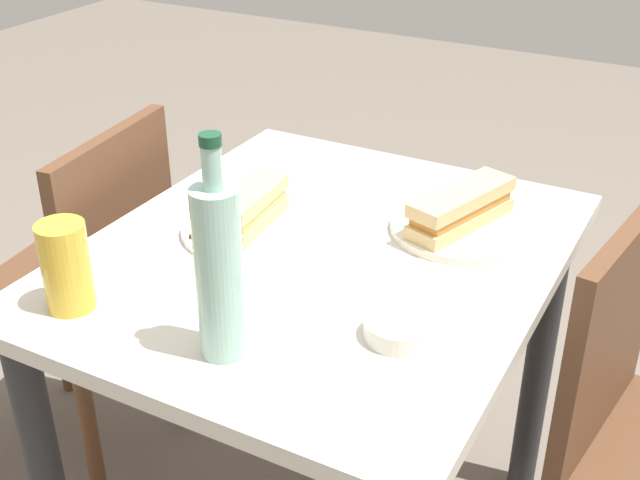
{
  "coord_description": "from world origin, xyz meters",
  "views": [
    {
      "loc": [
        -1.1,
        -0.59,
        1.45
      ],
      "look_at": [
        0.0,
        0.0,
        0.76
      ],
      "focal_mm": 46.41,
      "sensor_mm": 36.0,
      "label": 1
    }
  ],
  "objects_px": {
    "chair_far": "(88,286)",
    "knife_near": "(218,220)",
    "plate_near": "(250,229)",
    "olive_bowl": "(400,328)",
    "dining_table": "(320,316)",
    "beer_glass": "(66,267)",
    "water_bottle": "(219,270)",
    "knife_far": "(432,215)",
    "plate_far": "(459,228)",
    "baguette_sandwich_far": "(461,208)",
    "baguette_sandwich_near": "(249,208)"
  },
  "relations": [
    {
      "from": "water_bottle",
      "to": "dining_table",
      "type": "bearing_deg",
      "value": 3.55
    },
    {
      "from": "beer_glass",
      "to": "olive_bowl",
      "type": "relative_size",
      "value": 1.35
    },
    {
      "from": "knife_near",
      "to": "olive_bowl",
      "type": "distance_m",
      "value": 0.45
    },
    {
      "from": "knife_near",
      "to": "knife_far",
      "type": "xyz_separation_m",
      "value": [
        0.2,
        -0.33,
        0.0
      ]
    },
    {
      "from": "plate_near",
      "to": "dining_table",
      "type": "bearing_deg",
      "value": -89.15
    },
    {
      "from": "baguette_sandwich_near",
      "to": "dining_table",
      "type": "bearing_deg",
      "value": -89.15
    },
    {
      "from": "chair_far",
      "to": "baguette_sandwich_near",
      "type": "relative_size",
      "value": 4.59
    },
    {
      "from": "chair_far",
      "to": "plate_near",
      "type": "xyz_separation_m",
      "value": [
        -0.01,
        -0.44,
        0.26
      ]
    },
    {
      "from": "chair_far",
      "to": "baguette_sandwich_near",
      "type": "bearing_deg",
      "value": -91.55
    },
    {
      "from": "chair_far",
      "to": "olive_bowl",
      "type": "relative_size",
      "value": 8.12
    },
    {
      "from": "baguette_sandwich_far",
      "to": "beer_glass",
      "type": "height_order",
      "value": "beer_glass"
    },
    {
      "from": "dining_table",
      "to": "chair_far",
      "type": "distance_m",
      "value": 0.59
    },
    {
      "from": "knife_near",
      "to": "plate_far",
      "type": "xyz_separation_m",
      "value": [
        0.2,
        -0.39,
        -0.01
      ]
    },
    {
      "from": "dining_table",
      "to": "plate_near",
      "type": "distance_m",
      "value": 0.2
    },
    {
      "from": "baguette_sandwich_far",
      "to": "beer_glass",
      "type": "relative_size",
      "value": 1.69
    },
    {
      "from": "olive_bowl",
      "to": "knife_near",
      "type": "bearing_deg",
      "value": 70.03
    },
    {
      "from": "dining_table",
      "to": "knife_near",
      "type": "xyz_separation_m",
      "value": [
        -0.02,
        0.2,
        0.16
      ]
    },
    {
      "from": "knife_near",
      "to": "water_bottle",
      "type": "relative_size",
      "value": 0.55
    },
    {
      "from": "beer_glass",
      "to": "baguette_sandwich_near",
      "type": "bearing_deg",
      "value": -18.19
    },
    {
      "from": "chair_far",
      "to": "knife_near",
      "type": "bearing_deg",
      "value": -94.21
    },
    {
      "from": "beer_glass",
      "to": "olive_bowl",
      "type": "distance_m",
      "value": 0.51
    },
    {
      "from": "knife_near",
      "to": "baguette_sandwich_far",
      "type": "height_order",
      "value": "baguette_sandwich_far"
    },
    {
      "from": "baguette_sandwich_far",
      "to": "dining_table",
      "type": "bearing_deg",
      "value": 133.39
    },
    {
      "from": "baguette_sandwich_far",
      "to": "plate_near",
      "type": "bearing_deg",
      "value": 118.61
    },
    {
      "from": "water_bottle",
      "to": "beer_glass",
      "type": "bearing_deg",
      "value": 92.96
    },
    {
      "from": "baguette_sandwich_far",
      "to": "water_bottle",
      "type": "xyz_separation_m",
      "value": [
        -0.5,
        0.17,
        0.09
      ]
    },
    {
      "from": "baguette_sandwich_far",
      "to": "water_bottle",
      "type": "distance_m",
      "value": 0.54
    },
    {
      "from": "baguette_sandwich_near",
      "to": "knife_far",
      "type": "xyz_separation_m",
      "value": [
        0.19,
        -0.28,
        -0.03
      ]
    },
    {
      "from": "plate_near",
      "to": "knife_far",
      "type": "distance_m",
      "value": 0.33
    },
    {
      "from": "water_bottle",
      "to": "knife_far",
      "type": "bearing_deg",
      "value": -12.62
    },
    {
      "from": "knife_far",
      "to": "olive_bowl",
      "type": "bearing_deg",
      "value": -165.74
    },
    {
      "from": "knife_near",
      "to": "baguette_sandwich_far",
      "type": "bearing_deg",
      "value": -63.06
    },
    {
      "from": "chair_far",
      "to": "knife_near",
      "type": "height_order",
      "value": "chair_far"
    },
    {
      "from": "dining_table",
      "to": "olive_bowl",
      "type": "height_order",
      "value": "olive_bowl"
    },
    {
      "from": "dining_table",
      "to": "knife_near",
      "type": "height_order",
      "value": "knife_near"
    },
    {
      "from": "knife_near",
      "to": "knife_far",
      "type": "distance_m",
      "value": 0.39
    },
    {
      "from": "dining_table",
      "to": "water_bottle",
      "type": "height_order",
      "value": "water_bottle"
    },
    {
      "from": "dining_table",
      "to": "baguette_sandwich_far",
      "type": "bearing_deg",
      "value": -46.61
    },
    {
      "from": "dining_table",
      "to": "beer_glass",
      "type": "xyz_separation_m",
      "value": [
        -0.34,
        0.25,
        0.21
      ]
    },
    {
      "from": "chair_far",
      "to": "plate_far",
      "type": "distance_m",
      "value": 0.83
    },
    {
      "from": "dining_table",
      "to": "knife_far",
      "type": "distance_m",
      "value": 0.28
    },
    {
      "from": "chair_far",
      "to": "plate_near",
      "type": "distance_m",
      "value": 0.51
    },
    {
      "from": "plate_far",
      "to": "chair_far",
      "type": "bearing_deg",
      "value": 102.36
    },
    {
      "from": "plate_near",
      "to": "baguette_sandwich_far",
      "type": "relative_size",
      "value": 1.04
    },
    {
      "from": "plate_far",
      "to": "knife_far",
      "type": "xyz_separation_m",
      "value": [
        0.01,
        0.06,
        0.01
      ]
    },
    {
      "from": "dining_table",
      "to": "water_bottle",
      "type": "xyz_separation_m",
      "value": [
        -0.32,
        -0.02,
        0.27
      ]
    },
    {
      "from": "baguette_sandwich_near",
      "to": "water_bottle",
      "type": "relative_size",
      "value": 0.57
    },
    {
      "from": "chair_far",
      "to": "plate_near",
      "type": "bearing_deg",
      "value": -91.55
    },
    {
      "from": "knife_near",
      "to": "water_bottle",
      "type": "distance_m",
      "value": 0.39
    },
    {
      "from": "plate_far",
      "to": "dining_table",
      "type": "bearing_deg",
      "value": 133.39
    }
  ]
}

